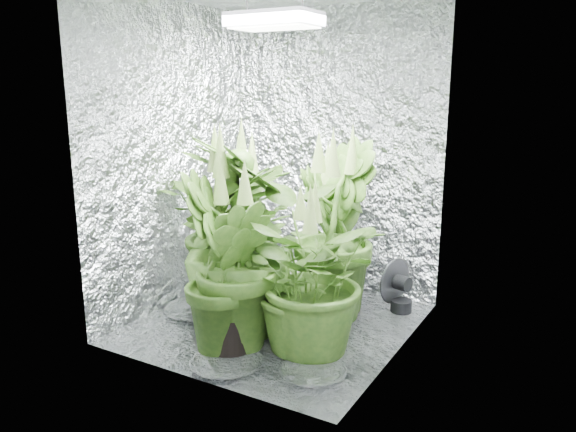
% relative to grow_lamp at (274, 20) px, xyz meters
% --- Properties ---
extents(ground, '(1.60, 1.60, 0.00)m').
position_rel_grow_lamp_xyz_m(ground, '(0.00, 0.00, -1.83)').
color(ground, silver).
rests_on(ground, ground).
extents(walls, '(1.62, 1.62, 2.00)m').
position_rel_grow_lamp_xyz_m(walls, '(0.00, 0.00, -0.83)').
color(walls, silver).
rests_on(walls, ground).
extents(grow_lamp, '(0.50, 0.30, 0.22)m').
position_rel_grow_lamp_xyz_m(grow_lamp, '(0.00, 0.00, 0.00)').
color(grow_lamp, gray).
rests_on(grow_lamp, ceiling).
extents(plant_a, '(1.12, 1.12, 1.16)m').
position_rel_grow_lamp_xyz_m(plant_a, '(-0.36, 0.13, -1.28)').
color(plant_a, black).
rests_on(plant_a, ground).
extents(plant_b, '(0.67, 0.67, 1.10)m').
position_rel_grow_lamp_xyz_m(plant_b, '(0.12, 0.57, -1.33)').
color(plant_b, black).
rests_on(plant_b, ground).
extents(plant_c, '(0.82, 0.82, 1.22)m').
position_rel_grow_lamp_xyz_m(plant_c, '(0.28, 0.25, -1.26)').
color(plant_c, black).
rests_on(plant_c, ground).
extents(plant_d, '(0.89, 0.89, 1.27)m').
position_rel_grow_lamp_xyz_m(plant_d, '(-0.10, -0.25, -1.24)').
color(plant_d, black).
rests_on(plant_d, ground).
extents(plant_e, '(0.93, 0.93, 0.98)m').
position_rel_grow_lamp_xyz_m(plant_e, '(0.37, -0.30, -1.36)').
color(plant_e, black).
rests_on(plant_e, ground).
extents(plant_f, '(0.59, 0.59, 0.91)m').
position_rel_grow_lamp_xyz_m(plant_f, '(-0.34, -0.13, -1.42)').
color(plant_f, black).
rests_on(plant_f, ground).
extents(plant_g, '(0.66, 0.66, 1.11)m').
position_rel_grow_lamp_xyz_m(plant_g, '(-0.01, -0.49, -1.31)').
color(plant_g, black).
rests_on(plant_g, ground).
extents(circulation_fan, '(0.18, 0.30, 0.36)m').
position_rel_grow_lamp_xyz_m(circulation_fan, '(0.60, 0.58, -1.68)').
color(circulation_fan, black).
rests_on(circulation_fan, ground).
extents(plant_label, '(0.06, 0.04, 0.09)m').
position_rel_grow_lamp_xyz_m(plant_label, '(0.05, -0.52, -1.53)').
color(plant_label, white).
rests_on(plant_label, plant_g).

